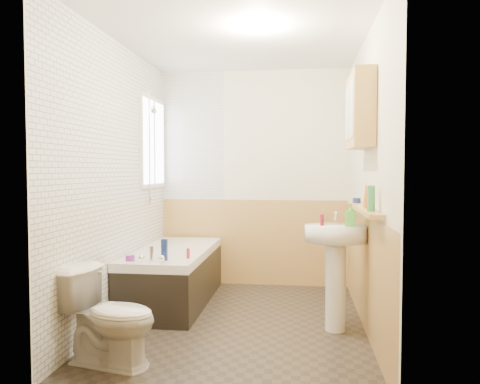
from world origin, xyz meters
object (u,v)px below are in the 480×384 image
Objects in this scene: bathtub at (174,274)px; pine_shelf at (363,208)px; toilet at (110,317)px; medicine_cabinet at (360,111)px; sink at (336,255)px.

bathtub is 2.06m from pine_shelf.
pine_shelf is (1.77, -0.73, 0.75)m from bathtub.
medicine_cabinet reaches higher than toilet.
pine_shelf is (0.20, -0.10, 0.41)m from sink.
toilet is (-0.03, -1.53, 0.05)m from bathtub.
pine_shelf reaches higher than bathtub.
toilet is 1.86m from sink.
toilet is 0.68× the size of sink.
sink is at bearing -47.58° from toilet.
sink reaches higher than bathtub.
pine_shelf is at bearing -53.00° from toilet.
bathtub is at bearing 143.40° from sink.
pine_shelf is 0.78m from medicine_cabinet.
medicine_cabinet is (1.74, -0.70, 1.54)m from bathtub.
medicine_cabinet reaches higher than bathtub.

